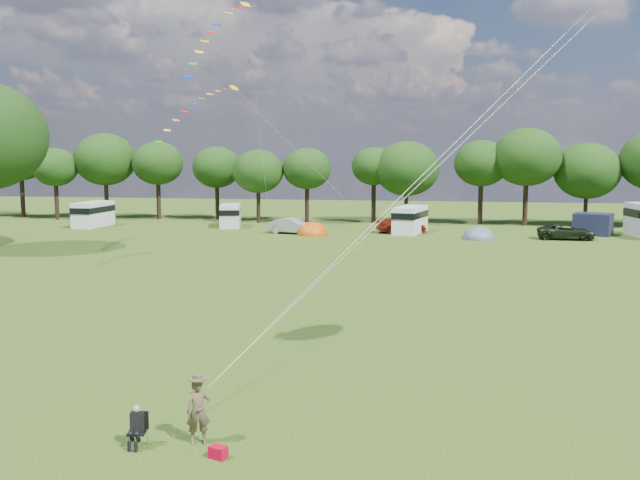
% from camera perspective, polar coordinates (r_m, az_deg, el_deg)
% --- Properties ---
extents(ground_plane, '(180.00, 180.00, 0.00)m').
position_cam_1_polar(ground_plane, '(24.62, -3.10, -11.61)').
color(ground_plane, black).
rests_on(ground_plane, ground).
extents(tree_line, '(102.98, 10.98, 10.27)m').
position_cam_1_polar(tree_line, '(77.76, 9.60, 5.93)').
color(tree_line, black).
rests_on(tree_line, ground).
extents(car_b, '(4.53, 2.45, 1.52)m').
position_cam_1_polar(car_b, '(68.15, -2.26, 1.14)').
color(car_b, '#929399').
rests_on(car_b, ground).
extents(car_c, '(5.10, 3.29, 1.42)m').
position_cam_1_polar(car_c, '(69.47, 6.53, 1.18)').
color(car_c, '#A42A12').
rests_on(car_c, ground).
extents(car_d, '(5.20, 2.54, 1.39)m').
position_cam_1_polar(car_d, '(67.36, 19.09, 0.63)').
color(car_d, black).
rests_on(car_d, ground).
extents(campervan_a, '(2.49, 5.37, 2.58)m').
position_cam_1_polar(campervan_a, '(78.05, -17.69, 2.04)').
color(campervan_a, silver).
rests_on(campervan_a, ground).
extents(campervan_b, '(3.07, 5.09, 2.33)m').
position_cam_1_polar(campervan_b, '(74.81, -7.18, 2.01)').
color(campervan_b, silver).
rests_on(campervan_b, ground).
extents(campervan_c, '(3.40, 5.60, 2.56)m').
position_cam_1_polar(campervan_c, '(69.17, 7.22, 1.70)').
color(campervan_c, silver).
rests_on(campervan_c, ground).
extents(tent_orange, '(3.05, 3.34, 2.39)m').
position_cam_1_polar(tent_orange, '(67.48, -0.60, 0.46)').
color(tent_orange, '#BB4806').
rests_on(tent_orange, ground).
extents(tent_greyblue, '(3.04, 3.32, 2.26)m').
position_cam_1_polar(tent_greyblue, '(65.84, 12.55, 0.12)').
color(tent_greyblue, '#4A5865').
rests_on(tent_greyblue, ground).
extents(awning_navy, '(4.03, 3.69, 2.05)m').
position_cam_1_polar(awning_navy, '(71.80, 21.00, 1.19)').
color(awning_navy, '#171A31').
rests_on(awning_navy, ground).
extents(kite_flyer, '(0.76, 0.63, 1.80)m').
position_cam_1_polar(kite_flyer, '(20.13, -9.71, -13.37)').
color(kite_flyer, brown).
rests_on(kite_flyer, ground).
extents(camp_chair, '(0.55, 0.55, 1.17)m').
position_cam_1_polar(camp_chair, '(20.33, -14.40, -13.90)').
color(camp_chair, '#99999E').
rests_on(camp_chair, ground).
extents(kite_bag, '(0.52, 0.42, 0.32)m').
position_cam_1_polar(kite_bag, '(19.44, -8.15, -16.46)').
color(kite_bag, '#A80221').
rests_on(kite_bag, ground).
extents(streamer_kite_a, '(3.41, 5.66, 5.79)m').
position_cam_1_polar(streamer_kite_a, '(51.36, -7.88, 16.56)').
color(streamer_kite_a, '#FFAB18').
rests_on(streamer_kite_a, ground).
extents(streamer_kite_b, '(4.16, 4.62, 3.76)m').
position_cam_1_polar(streamer_kite_b, '(46.59, -9.31, 10.73)').
color(streamer_kite_b, '#DDB000').
rests_on(streamer_kite_b, ground).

